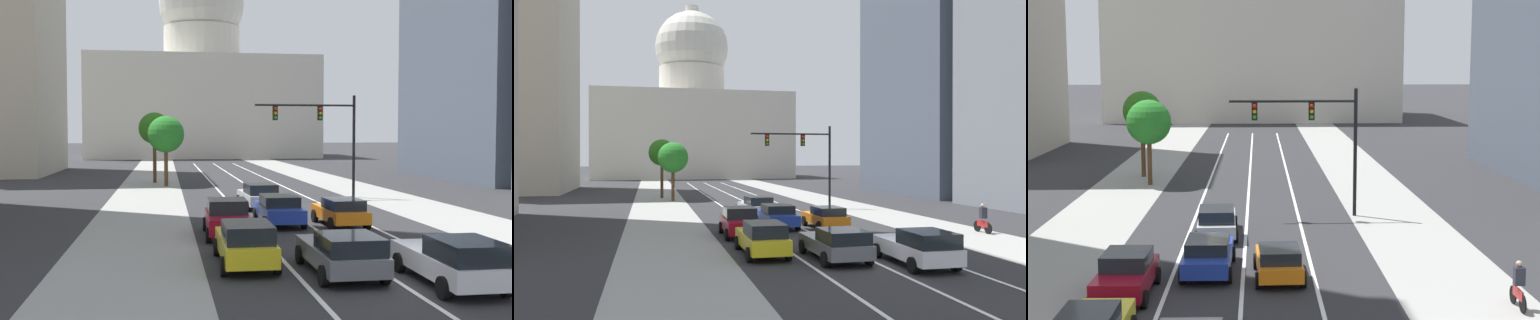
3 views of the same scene
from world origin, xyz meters
The scene contains 19 objects.
ground_plane centered at (0.00, 40.00, 0.00)m, with size 400.00×400.00×0.00m, color #2B2B2D.
sidewalk_left centered at (-8.21, 35.00, 0.01)m, with size 5.02×130.00×0.01m, color gray.
sidewalk_right centered at (8.21, 35.00, 0.01)m, with size 5.02×130.00×0.01m, color gray.
lane_stripe_left centered at (-2.85, 25.00, 0.01)m, with size 0.16×90.00×0.01m, color white.
lane_stripe_center centered at (0.00, 25.00, 0.01)m, with size 0.16×90.00×0.01m, color white.
lane_stripe_right centered at (2.85, 25.00, 0.01)m, with size 0.16×90.00×0.01m, color white.
office_tower_far_right centered at (29.51, 37.24, 18.00)m, with size 21.30×20.79×35.92m.
capitol_building centered at (0.00, 95.23, 13.14)m, with size 40.66×23.32×37.49m.
car_yellow centered at (-4.28, 3.07, 0.80)m, with size 1.98×4.68×1.55m.
car_crimson centered at (-4.28, 9.00, 0.82)m, with size 2.13×4.37×1.61m.
car_gray centered at (-1.43, 1.29, 0.74)m, with size 2.12×4.60×1.43m.
car_blue centered at (-1.43, 11.89, 0.77)m, with size 2.11×4.76×1.46m.
car_orange centered at (1.43, 10.84, 0.73)m, with size 2.05×4.14×1.38m.
car_silver centered at (-1.42, 18.22, 0.78)m, with size 2.20×4.82×1.52m.
car_white centered at (1.42, -0.51, 0.78)m, with size 2.07×4.73×1.53m.
traffic_signal_mast centered at (3.89, 22.89, 4.95)m, with size 7.05×0.39×7.10m.
cyclist centered at (9.72, 6.93, 0.85)m, with size 0.36×1.70×1.72m.
street_tree_mid_left centered at (-6.88, 33.71, 4.37)m, with size 3.08×3.08×5.94m.
street_tree_near_left centered at (-7.88, 37.50, 4.88)m, with size 2.85×2.85×6.36m.
Camera 2 is at (-9.24, -19.70, 4.42)m, focal length 36.47 mm.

